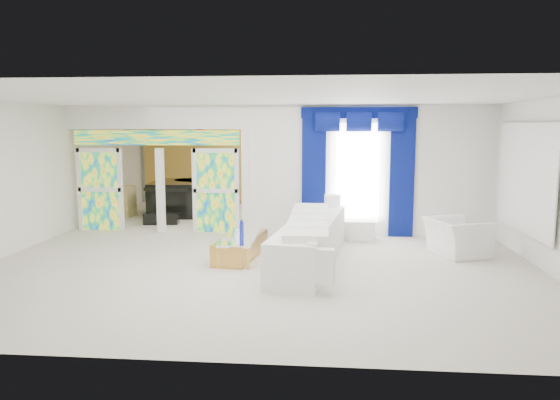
# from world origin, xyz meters

# --- Properties ---
(floor) EXTENTS (12.00, 12.00, 0.00)m
(floor) POSITION_xyz_m (0.00, 0.00, 0.00)
(floor) COLOR #B7AF9E
(floor) RESTS_ON ground
(dividing_wall) EXTENTS (5.70, 0.18, 3.00)m
(dividing_wall) POSITION_xyz_m (2.15, 1.00, 1.50)
(dividing_wall) COLOR white
(dividing_wall) RESTS_ON ground
(dividing_header) EXTENTS (4.30, 0.18, 0.55)m
(dividing_header) POSITION_xyz_m (-2.85, 1.00, 2.73)
(dividing_header) COLOR white
(dividing_header) RESTS_ON dividing_wall
(stained_panel_left) EXTENTS (0.95, 0.04, 2.00)m
(stained_panel_left) POSITION_xyz_m (-4.28, 1.00, 1.00)
(stained_panel_left) COLOR #994C3F
(stained_panel_left) RESTS_ON ground
(stained_panel_right) EXTENTS (0.95, 0.04, 2.00)m
(stained_panel_right) POSITION_xyz_m (-1.42, 1.00, 1.00)
(stained_panel_right) COLOR #994C3F
(stained_panel_right) RESTS_ON ground
(stained_transom) EXTENTS (4.00, 0.05, 0.35)m
(stained_transom) POSITION_xyz_m (-2.85, 1.00, 2.25)
(stained_transom) COLOR #994C3F
(stained_transom) RESTS_ON dividing_header
(window_pane) EXTENTS (1.00, 0.02, 2.30)m
(window_pane) POSITION_xyz_m (1.90, 0.90, 1.45)
(window_pane) COLOR white
(window_pane) RESTS_ON dividing_wall
(blue_drape_left) EXTENTS (0.55, 0.10, 2.80)m
(blue_drape_left) POSITION_xyz_m (0.90, 0.87, 1.40)
(blue_drape_left) COLOR #031347
(blue_drape_left) RESTS_ON ground
(blue_drape_right) EXTENTS (0.55, 0.10, 2.80)m
(blue_drape_right) POSITION_xyz_m (2.90, 0.87, 1.40)
(blue_drape_right) COLOR #031347
(blue_drape_right) RESTS_ON ground
(blue_pelmet) EXTENTS (2.60, 0.12, 0.25)m
(blue_pelmet) POSITION_xyz_m (1.90, 0.87, 2.82)
(blue_pelmet) COLOR #031347
(blue_pelmet) RESTS_ON dividing_wall
(wall_mirror) EXTENTS (0.04, 2.70, 1.90)m
(wall_mirror) POSITION_xyz_m (4.94, -1.00, 1.55)
(wall_mirror) COLOR white
(wall_mirror) RESTS_ON ground
(gold_curtains) EXTENTS (9.70, 0.12, 2.90)m
(gold_curtains) POSITION_xyz_m (0.00, 5.90, 1.50)
(gold_curtains) COLOR #BE8D2D
(gold_curtains) RESTS_ON ground
(white_sofa) EXTENTS (1.38, 3.99, 0.74)m
(white_sofa) POSITION_xyz_m (0.91, -1.69, 0.37)
(white_sofa) COLOR white
(white_sofa) RESTS_ON ground
(coffee_table) EXTENTS (0.85, 1.88, 0.40)m
(coffee_table) POSITION_xyz_m (-0.44, -1.39, 0.20)
(coffee_table) COLOR #BF8A3B
(coffee_table) RESTS_ON ground
(console_table) EXTENTS (1.28, 0.41, 0.43)m
(console_table) POSITION_xyz_m (1.63, 0.45, 0.21)
(console_table) COLOR white
(console_table) RESTS_ON ground
(table_lamp) EXTENTS (0.36, 0.36, 0.58)m
(table_lamp) POSITION_xyz_m (1.33, 0.45, 0.72)
(table_lamp) COLOR white
(table_lamp) RESTS_ON console_table
(armchair) EXTENTS (1.28, 1.37, 0.72)m
(armchair) POSITION_xyz_m (3.75, -0.87, 0.36)
(armchair) COLOR white
(armchair) RESTS_ON ground
(grand_piano) EXTENTS (1.63, 2.03, 0.95)m
(grand_piano) POSITION_xyz_m (-3.07, 3.50, 0.48)
(grand_piano) COLOR black
(grand_piano) RESTS_ON ground
(piano_bench) EXTENTS (0.91, 0.43, 0.29)m
(piano_bench) POSITION_xyz_m (-3.07, 1.90, 0.15)
(piano_bench) COLOR black
(piano_bench) RESTS_ON ground
(tv_console) EXTENTS (0.65, 0.60, 0.86)m
(tv_console) POSITION_xyz_m (-4.53, 3.00, 0.43)
(tv_console) COLOR tan
(tv_console) RESTS_ON ground
(chandelier) EXTENTS (0.60, 0.60, 0.60)m
(chandelier) POSITION_xyz_m (-2.30, 3.40, 2.65)
(chandelier) COLOR gold
(chandelier) RESTS_ON ceiling
(decanters) EXTENTS (0.18, 0.85, 0.27)m
(decanters) POSITION_xyz_m (-0.48, -1.27, 0.49)
(decanters) COLOR white
(decanters) RESTS_ON coffee_table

